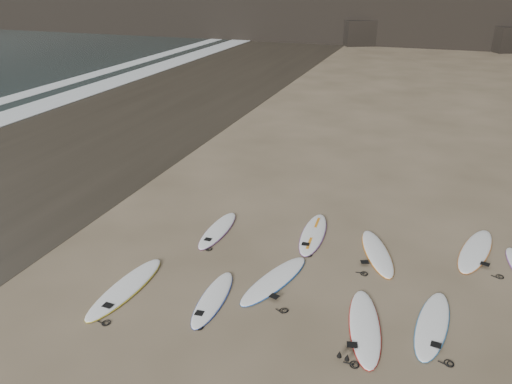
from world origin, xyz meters
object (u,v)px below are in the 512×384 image
(surfboard_2, at_px, (275,280))
(surfboard_8, at_px, (476,250))
(surfboard_4, at_px, (433,324))
(surfboard_7, at_px, (377,253))
(surfboard_5, at_px, (218,230))
(surfboard_3, at_px, (365,326))
(surfboard_0, at_px, (126,287))
(surfboard_6, at_px, (313,234))
(surfboard_1, at_px, (213,298))

(surfboard_2, height_order, surfboard_8, surfboard_8)
(surfboard_4, distance_m, surfboard_7, 3.01)
(surfboard_5, height_order, surfboard_7, surfboard_7)
(surfboard_7, bearing_deg, surfboard_3, -108.04)
(surfboard_8, bearing_deg, surfboard_2, -131.76)
(surfboard_0, relative_size, surfboard_6, 1.08)
(surfboard_4, bearing_deg, surfboard_0, -164.92)
(surfboard_3, xyz_separation_m, surfboard_6, (-2.00, 3.64, -0.00))
(surfboard_0, distance_m, surfboard_2, 3.58)
(surfboard_1, relative_size, surfboard_5, 0.95)
(surfboard_0, height_order, surfboard_1, surfboard_0)
(surfboard_2, height_order, surfboard_4, surfboard_2)
(surfboard_1, bearing_deg, surfboard_3, -0.85)
(surfboard_6, distance_m, surfboard_8, 4.40)
(surfboard_8, bearing_deg, surfboard_0, -135.30)
(surfboard_2, bearing_deg, surfboard_6, 99.79)
(surfboard_3, distance_m, surfboard_4, 1.47)
(surfboard_7, relative_size, surfboard_8, 0.92)
(surfboard_0, relative_size, surfboard_8, 1.03)
(surfboard_5, relative_size, surfboard_8, 0.88)
(surfboard_6, height_order, surfboard_7, surfboard_6)
(surfboard_3, xyz_separation_m, surfboard_4, (1.36, 0.56, -0.00))
(surfboard_3, bearing_deg, surfboard_8, 48.76)
(surfboard_0, relative_size, surfboard_7, 1.12)
(surfboard_1, relative_size, surfboard_8, 0.84)
(surfboard_1, height_order, surfboard_6, surfboard_6)
(surfboard_2, distance_m, surfboard_6, 2.64)
(surfboard_0, relative_size, surfboard_3, 1.07)
(surfboard_6, distance_m, surfboard_7, 1.93)
(surfboard_5, distance_m, surfboard_7, 4.56)
(surfboard_3, height_order, surfboard_5, surfboard_3)
(surfboard_6, xyz_separation_m, surfboard_7, (1.87, -0.46, -0.00))
(surfboard_2, relative_size, surfboard_4, 1.03)
(surfboard_0, xyz_separation_m, surfboard_5, (0.90, 3.42, -0.01))
(surfboard_0, height_order, surfboard_6, surfboard_0)
(surfboard_1, height_order, surfboard_4, surfboard_4)
(surfboard_0, xyz_separation_m, surfboard_8, (7.95, 4.68, -0.00))
(surfboard_3, relative_size, surfboard_7, 1.05)
(surfboard_1, height_order, surfboard_5, surfboard_5)
(surfboard_2, relative_size, surfboard_3, 1.00)
(surfboard_6, bearing_deg, surfboard_5, -168.69)
(surfboard_2, distance_m, surfboard_5, 3.03)
(surfboard_7, bearing_deg, surfboard_2, -155.99)
(surfboard_2, xyz_separation_m, surfboard_8, (4.70, 3.17, 0.00))
(surfboard_0, height_order, surfboard_7, surfboard_0)
(surfboard_3, xyz_separation_m, surfboard_7, (-0.13, 3.18, -0.00))
(surfboard_2, height_order, surfboard_5, surfboard_2)
(surfboard_1, distance_m, surfboard_5, 3.34)
(surfboard_2, bearing_deg, surfboard_0, -138.00)
(surfboard_7, bearing_deg, surfboard_0, -166.47)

